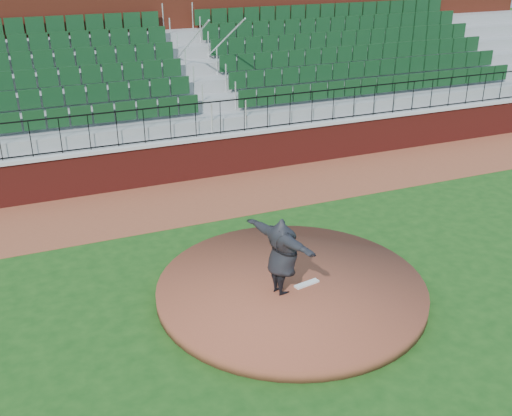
% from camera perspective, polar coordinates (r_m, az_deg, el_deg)
% --- Properties ---
extents(ground, '(90.00, 90.00, 0.00)m').
position_cam_1_polar(ground, '(12.82, 2.63, -7.85)').
color(ground, '#174012').
rests_on(ground, ground).
extents(warning_track, '(34.00, 3.20, 0.01)m').
position_cam_1_polar(warning_track, '(17.30, -5.02, 0.94)').
color(warning_track, brown).
rests_on(warning_track, ground).
extents(field_wall, '(34.00, 0.35, 1.20)m').
position_cam_1_polar(field_wall, '(18.51, -6.64, 4.43)').
color(field_wall, maroon).
rests_on(field_wall, ground).
extents(wall_cap, '(34.00, 0.45, 0.10)m').
position_cam_1_polar(wall_cap, '(18.31, -6.74, 6.34)').
color(wall_cap, '#B7B7B7').
rests_on(wall_cap, field_wall).
extents(wall_railing, '(34.00, 0.05, 1.00)m').
position_cam_1_polar(wall_railing, '(18.15, -6.83, 8.00)').
color(wall_railing, black).
rests_on(wall_railing, wall_cap).
extents(seating_stands, '(34.00, 5.10, 4.60)m').
position_cam_1_polar(seating_stands, '(20.58, -9.10, 11.22)').
color(seating_stands, gray).
rests_on(seating_stands, ground).
extents(concourse_wall, '(34.00, 0.50, 5.50)m').
position_cam_1_polar(concourse_wall, '(23.17, -10.96, 13.65)').
color(concourse_wall, maroon).
rests_on(concourse_wall, ground).
extents(pitchers_mound, '(5.52, 5.52, 0.25)m').
position_cam_1_polar(pitchers_mound, '(12.69, 3.30, -7.57)').
color(pitchers_mound, brown).
rests_on(pitchers_mound, ground).
extents(pitching_rubber, '(0.57, 0.24, 0.04)m').
position_cam_1_polar(pitching_rubber, '(12.62, 4.76, -7.07)').
color(pitching_rubber, silver).
rests_on(pitching_rubber, pitchers_mound).
extents(pitcher, '(1.03, 2.07, 1.63)m').
position_cam_1_polar(pitcher, '(11.94, 2.45, -4.52)').
color(pitcher, black).
rests_on(pitcher, pitchers_mound).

